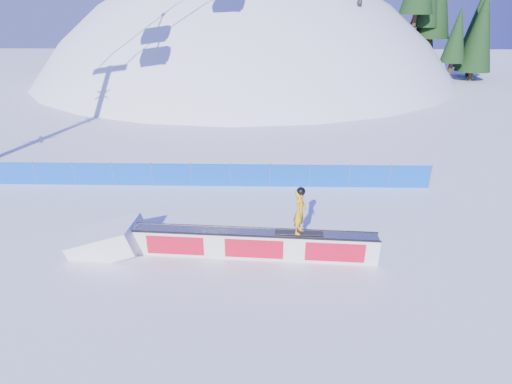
{
  "coord_description": "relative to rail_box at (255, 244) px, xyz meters",
  "views": [
    {
      "loc": [
        2.71,
        -14.1,
        8.27
      ],
      "look_at": [
        2.38,
        0.15,
        1.69
      ],
      "focal_mm": 28.0,
      "sensor_mm": 36.0,
      "label": 1
    }
  ],
  "objects": [
    {
      "name": "snow_ramp",
      "position": [
        -5.48,
        0.31,
        -0.52
      ],
      "size": [
        2.75,
        1.81,
        1.66
      ],
      "primitive_type": null,
      "rotation": [
        0.0,
        -0.31,
        -0.06
      ],
      "color": "white",
      "rests_on": "ground"
    },
    {
      "name": "safety_fence",
      "position": [
        -2.37,
        6.31,
        0.08
      ],
      "size": [
        22.05,
        0.05,
        1.3
      ],
      "color": "blue",
      "rests_on": "ground"
    },
    {
      "name": "snowboarder",
      "position": [
        1.57,
        -0.09,
        1.41
      ],
      "size": [
        1.71,
        0.7,
        1.78
      ],
      "rotation": [
        0.0,
        0.0,
        1.19
      ],
      "color": "black",
      "rests_on": "rail_box"
    },
    {
      "name": "ground",
      "position": [
        -2.37,
        1.81,
        -0.52
      ],
      "size": [
        160.0,
        160.0,
        0.0
      ],
      "primitive_type": "plane",
      "color": "white",
      "rests_on": "ground"
    },
    {
      "name": "snow_hill",
      "position": [
        -2.37,
        43.81,
        -18.52
      ],
      "size": [
        64.0,
        64.0,
        64.0
      ],
      "color": "white",
      "rests_on": "ground"
    },
    {
      "name": "rail_box",
      "position": [
        0.0,
        0.0,
        0.0
      ],
      "size": [
        8.8,
        1.12,
        1.05
      ],
      "rotation": [
        0.0,
        0.0,
        -0.06
      ],
      "color": "silver",
      "rests_on": "ground"
    }
  ]
}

